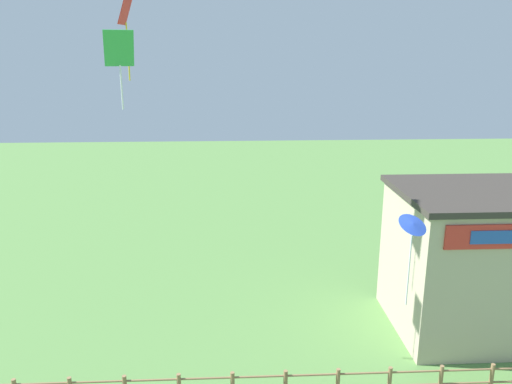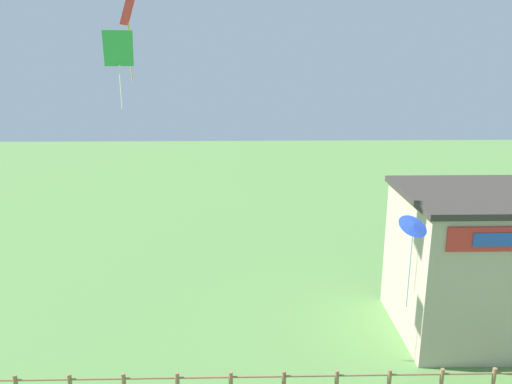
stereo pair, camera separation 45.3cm
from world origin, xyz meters
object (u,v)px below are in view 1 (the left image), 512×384
Objects in this scene: kite_green_diamond at (119,54)px; kite_red_diamond at (126,21)px; seaside_building at (484,260)px; kite_blue_delta at (413,228)px.

kite_green_diamond is 0.78× the size of kite_red_diamond.
kite_blue_delta reaches higher than seaside_building.
kite_green_diamond reaches higher than seaside_building.
seaside_building is 3.43× the size of kite_green_diamond.
kite_red_diamond is 11.80m from kite_blue_delta.
kite_red_diamond is (-14.01, -0.64, 9.38)m from seaside_building.
seaside_building is at bearing 40.24° from kite_blue_delta.
kite_red_diamond reaches higher than kite_blue_delta.
kite_red_diamond is 0.90× the size of kite_blue_delta.
seaside_building is 2.66× the size of kite_red_diamond.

